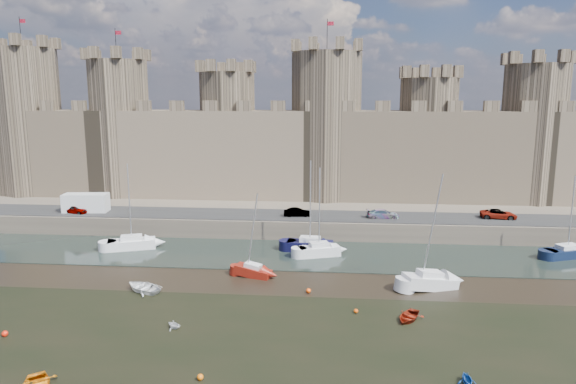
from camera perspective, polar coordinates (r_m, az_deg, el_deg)
name	(u,v)px	position (r m, az deg, el deg)	size (l,w,h in m)	color
ground	(286,353)	(39.59, -0.26, -17.50)	(160.00, 160.00, 0.00)	black
water_channel	(304,255)	(61.74, 1.83, -7.00)	(160.00, 12.00, 0.08)	black
quay	(315,191)	(96.43, 3.06, 0.11)	(160.00, 60.00, 2.50)	#4C443A
road	(309,216)	(70.72, 2.31, -2.63)	(160.00, 7.00, 0.10)	black
castle	(309,141)	(83.19, 2.39, 5.70)	(108.50, 11.00, 29.00)	#42382B
car_0	(75,209)	(77.89, -22.55, -1.78)	(1.48, 3.69, 1.26)	gray
car_1	(297,212)	(70.01, 1.04, -2.29)	(1.29, 3.69, 1.22)	gray
car_2	(383,214)	(70.26, 10.49, -2.41)	(1.74, 4.28, 1.24)	gray
car_3	(498,214)	(74.35, 22.35, -2.30)	(2.17, 4.71, 1.31)	gray
van	(86,203)	(78.09, -21.54, -1.15)	(6.11, 2.45, 2.67)	silver
sailboat_0	(132,243)	(66.73, -16.98, -5.42)	(6.10, 4.03, 10.64)	silver
sailboat_1	(310,245)	(63.01, 2.46, -5.86)	(5.71, 2.60, 11.13)	black
sailboat_2	(319,250)	(61.15, 3.46, -6.41)	(5.23, 3.37, 10.53)	silver
sailboat_3	(568,252)	(68.89, 28.63, -5.83)	(5.92, 3.91, 9.67)	black
sailboat_4	(253,270)	(54.63, -3.91, -8.67)	(4.07, 2.41, 8.93)	maroon
sailboat_5	(430,281)	(53.09, 15.47, -9.47)	(5.71, 3.70, 11.49)	silver
dinghy_3	(174,325)	(44.09, -12.55, -14.21)	(1.13, 0.69, 1.31)	silver
dinghy_4	(408,317)	(45.75, 13.23, -13.35)	(2.08, 0.60, 2.91)	maroon
dinghy_5	(467,379)	(37.70, 19.28, -19.00)	(1.25, 0.76, 1.45)	#154592
dinghy_6	(143,288)	(52.56, -15.77, -10.18)	(2.69, 0.78, 3.77)	silver
buoy_0	(5,334)	(47.47, -28.94, -13.61)	(0.49, 0.49, 0.49)	red
buoy_1	(308,291)	(50.32, 2.29, -10.90)	(0.47, 0.47, 0.47)	#FF4C0B
buoy_3	(356,311)	(46.36, 7.56, -12.97)	(0.39, 0.39, 0.39)	#F0500A
buoy_4	(200,377)	(36.78, -9.72, -19.61)	(0.44, 0.44, 0.44)	orange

